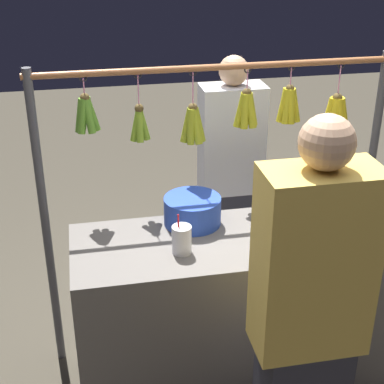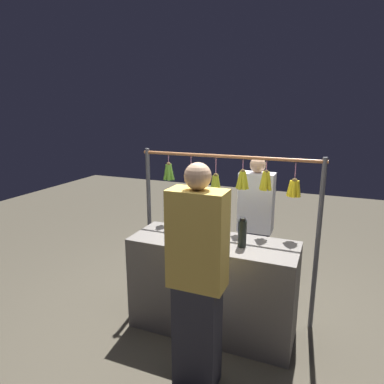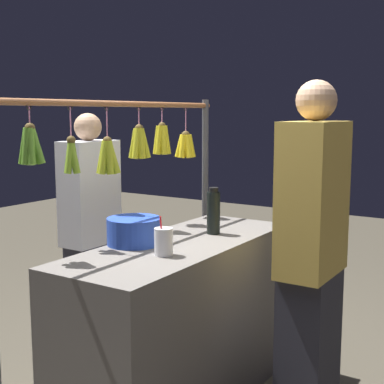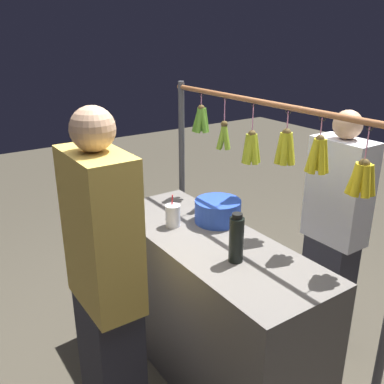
# 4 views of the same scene
# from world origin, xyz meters

# --- Properties ---
(ground_plane) EXTENTS (12.00, 12.00, 0.00)m
(ground_plane) POSITION_xyz_m (0.00, 0.00, 0.00)
(ground_plane) COLOR #454034
(market_counter) EXTENTS (1.52, 0.57, 0.90)m
(market_counter) POSITION_xyz_m (0.00, 0.00, 0.45)
(market_counter) COLOR #66605B
(market_counter) RESTS_ON ground
(display_rack) EXTENTS (1.82, 0.14, 1.66)m
(display_rack) POSITION_xyz_m (-0.03, -0.39, 1.20)
(display_rack) COLOR #4C4C51
(display_rack) RESTS_ON ground
(water_bottle) EXTENTS (0.07, 0.07, 0.26)m
(water_bottle) POSITION_xyz_m (-0.27, 0.04, 1.03)
(water_bottle) COLOR black
(water_bottle) RESTS_ON market_counter
(blue_bucket) EXTENTS (0.28, 0.28, 0.14)m
(blue_bucket) POSITION_xyz_m (0.16, -0.18, 0.97)
(blue_bucket) COLOR blue
(blue_bucket) RESTS_ON market_counter
(drink_cup) EXTENTS (0.09, 0.09, 0.19)m
(drink_cup) POSITION_xyz_m (0.26, 0.08, 0.97)
(drink_cup) COLOR silver
(drink_cup) RESTS_ON market_counter
(vendor_person) EXTENTS (0.37, 0.20, 1.57)m
(vendor_person) POSITION_xyz_m (-0.21, -0.83, 0.78)
(vendor_person) COLOR #2D2D38
(vendor_person) RESTS_ON ground
(customer_person) EXTENTS (0.41, 0.22, 1.72)m
(customer_person) POSITION_xyz_m (-0.11, 0.67, 0.85)
(customer_person) COLOR #2D2D38
(customer_person) RESTS_ON ground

